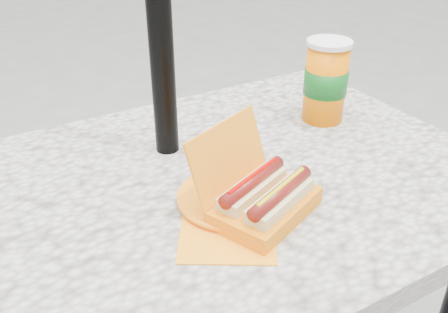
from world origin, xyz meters
TOP-DOWN VIEW (x-y plane):
  - picnic_table at (0.00, 0.00)m, footprint 1.20×0.80m
  - hotdog_box at (0.05, -0.14)m, footprint 0.24×0.23m
  - fries_plate at (0.01, -0.09)m, footprint 0.27×0.29m
  - soda_cup at (0.39, 0.11)m, footprint 0.11×0.11m

SIDE VIEW (x-z plane):
  - picnic_table at x=0.00m, z-range 0.27..1.02m
  - fries_plate at x=0.01m, z-range 0.74..0.78m
  - hotdog_box at x=0.05m, z-range 0.71..0.86m
  - soda_cup at x=0.39m, z-range 0.75..0.95m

